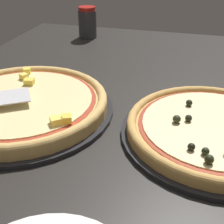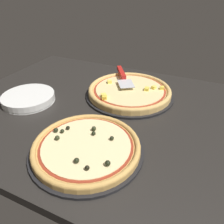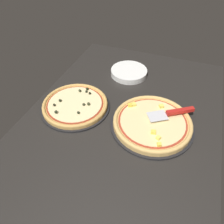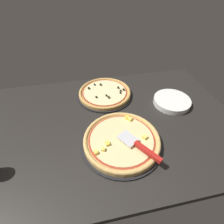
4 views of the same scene
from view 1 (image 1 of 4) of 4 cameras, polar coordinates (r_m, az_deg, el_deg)
The scene contains 6 objects.
ground_plane at distance 72.08cm, azimuth -3.55°, elevation -1.93°, with size 149.19×98.21×3.60cm, color black.
pizza_pan_front at distance 74.90cm, azimuth -15.94°, elevation 0.23°, with size 41.54×41.54×1.00cm, color black.
pizza_front at distance 73.88cm, azimuth -16.16°, elevation 1.70°, with size 39.05×39.05×3.98cm.
pizza_pan_back at distance 66.82cm, azimuth 17.97°, elevation -3.98°, with size 37.55×37.55×1.00cm, color black.
pizza_back at distance 65.88cm, azimuth 18.21°, elevation -2.68°, with size 35.29×35.29×3.68cm.
parmesan_shaker at distance 127.31cm, azimuth -4.52°, elevation 15.99°, with size 7.08×7.08×11.88cm.
Camera 1 is at (57.86, 20.42, 36.02)cm, focal length 50.00 mm.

